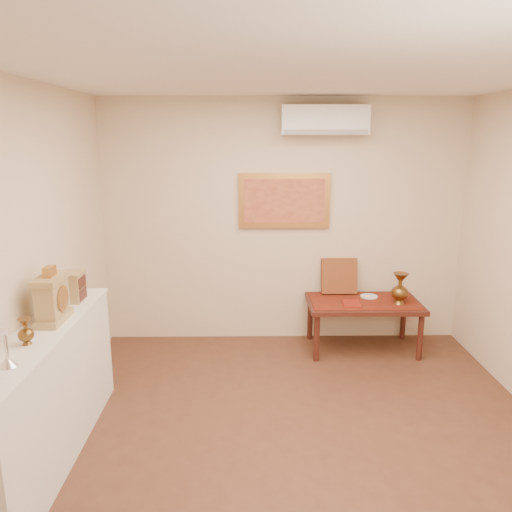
{
  "coord_description": "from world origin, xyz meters",
  "views": [
    {
      "loc": [
        -0.39,
        -3.23,
        2.29
      ],
      "look_at": [
        -0.33,
        1.15,
        1.23
      ],
      "focal_mm": 35.0,
      "sensor_mm": 36.0,
      "label": 1
    }
  ],
  "objects_px": {
    "low_table": "(363,307)",
    "wooden_chest": "(73,286)",
    "display_ledge": "(47,396)",
    "brass_urn_tall": "(400,285)",
    "mantel_clock": "(52,298)"
  },
  "relations": [
    {
      "from": "brass_urn_tall",
      "to": "low_table",
      "type": "relative_size",
      "value": 0.34
    },
    {
      "from": "display_ledge",
      "to": "wooden_chest",
      "type": "bearing_deg",
      "value": 89.18
    },
    {
      "from": "wooden_chest",
      "to": "low_table",
      "type": "relative_size",
      "value": 0.2
    },
    {
      "from": "wooden_chest",
      "to": "low_table",
      "type": "height_order",
      "value": "wooden_chest"
    },
    {
      "from": "mantel_clock",
      "to": "wooden_chest",
      "type": "bearing_deg",
      "value": 91.63
    },
    {
      "from": "display_ledge",
      "to": "mantel_clock",
      "type": "bearing_deg",
      "value": 83.6
    },
    {
      "from": "brass_urn_tall",
      "to": "display_ledge",
      "type": "relative_size",
      "value": 0.2
    },
    {
      "from": "wooden_chest",
      "to": "low_table",
      "type": "xyz_separation_m",
      "value": [
        2.67,
        1.22,
        -0.62
      ]
    },
    {
      "from": "brass_urn_tall",
      "to": "wooden_chest",
      "type": "bearing_deg",
      "value": -159.66
    },
    {
      "from": "display_ledge",
      "to": "brass_urn_tall",
      "type": "bearing_deg",
      "value": 30.48
    },
    {
      "from": "wooden_chest",
      "to": "brass_urn_tall",
      "type": "bearing_deg",
      "value": 20.34
    },
    {
      "from": "brass_urn_tall",
      "to": "wooden_chest",
      "type": "distance_m",
      "value": 3.24
    },
    {
      "from": "brass_urn_tall",
      "to": "mantel_clock",
      "type": "bearing_deg",
      "value": -152.26
    },
    {
      "from": "brass_urn_tall",
      "to": "display_ledge",
      "type": "xyz_separation_m",
      "value": [
        -3.03,
        -1.78,
        -0.27
      ]
    },
    {
      "from": "low_table",
      "to": "wooden_chest",
      "type": "bearing_deg",
      "value": -155.46
    }
  ]
}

